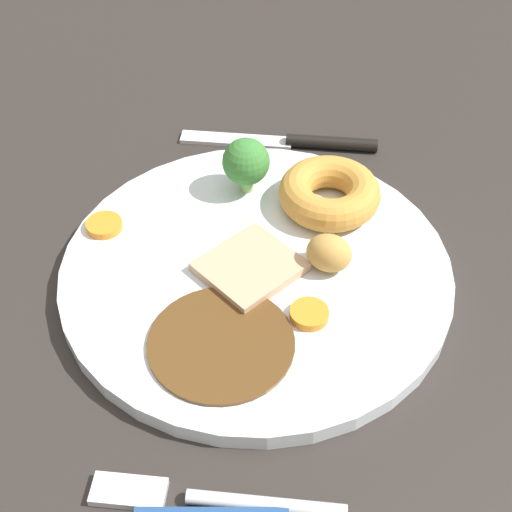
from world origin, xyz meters
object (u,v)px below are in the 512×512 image
object	(u,v)px
dinner_plate	(256,272)
roast_potato_left	(329,253)
carrot_coin_back	(309,314)
yorkshire_pudding	(329,193)
meat_slice_main	(250,267)
knife	(296,142)
carrot_coin_front	(104,225)
broccoli_floret	(241,162)
fork	(209,499)

from	to	relation	value
dinner_plate	roast_potato_left	world-z (taller)	roast_potato_left
roast_potato_left	carrot_coin_back	world-z (taller)	roast_potato_left
yorkshire_pudding	meat_slice_main	bearing A→B (deg)	147.81
dinner_plate	meat_slice_main	distance (cm)	1.32
yorkshire_pudding	carrot_coin_back	bearing A→B (deg)	178.13
roast_potato_left	knife	xyz separation A→B (cm)	(16.81, 4.25, -2.38)
roast_potato_left	carrot_coin_front	distance (cm)	18.15
dinner_plate	carrot_coin_back	size ratio (longest dim) A/B	10.68
yorkshire_pudding	roast_potato_left	size ratio (longest dim) A/B	2.41
meat_slice_main	broccoli_floret	bearing A→B (deg)	13.03
broccoli_floret	knife	world-z (taller)	broccoli_floret
yorkshire_pudding	knife	distance (cm)	10.70
yorkshire_pudding	broccoli_floret	xyz separation A→B (cm)	(1.10, 7.46, 1.48)
dinner_plate	yorkshire_pudding	world-z (taller)	yorkshire_pudding
meat_slice_main	yorkshire_pudding	world-z (taller)	yorkshire_pudding
carrot_coin_back	carrot_coin_front	bearing A→B (deg)	68.10
dinner_plate	broccoli_floret	world-z (taller)	broccoli_floret
carrot_coin_front	broccoli_floret	size ratio (longest dim) A/B	0.59
roast_potato_left	dinner_plate	bearing A→B (deg)	97.33
dinner_plate	knife	distance (cm)	17.55
dinner_plate	carrot_coin_back	world-z (taller)	carrot_coin_back
fork	knife	xyz separation A→B (cm)	(36.10, -1.19, 0.06)
meat_slice_main	yorkshire_pudding	size ratio (longest dim) A/B	0.81
broccoli_floret	fork	xyz separation A→B (cm)	(-27.44, -2.54, -3.86)
dinner_plate	broccoli_floret	distance (cm)	9.87
carrot_coin_back	fork	bearing A→B (deg)	162.15
meat_slice_main	broccoli_floret	size ratio (longest dim) A/B	1.39
roast_potato_left	fork	bearing A→B (deg)	164.27
roast_potato_left	knife	world-z (taller)	roast_potato_left
yorkshire_pudding	roast_potato_left	distance (cm)	7.07
roast_potato_left	carrot_coin_back	size ratio (longest dim) A/B	1.24
carrot_coin_front	carrot_coin_back	size ratio (longest dim) A/B	1.03
carrot_coin_back	fork	world-z (taller)	carrot_coin_back
meat_slice_main	knife	xyz separation A→B (cm)	(18.13, -1.54, -1.35)
yorkshire_pudding	carrot_coin_front	size ratio (longest dim) A/B	2.89
meat_slice_main	carrot_coin_back	world-z (taller)	meat_slice_main
meat_slice_main	carrot_coin_front	world-z (taller)	meat_slice_main
yorkshire_pudding	roast_potato_left	world-z (taller)	roast_potato_left
yorkshire_pudding	fork	size ratio (longest dim) A/B	0.55
meat_slice_main	carrot_coin_front	bearing A→B (deg)	76.46
dinner_plate	fork	size ratio (longest dim) A/B	1.95
roast_potato_left	broccoli_floret	bearing A→B (deg)	44.37
roast_potato_left	broccoli_floret	xyz separation A→B (cm)	(8.15, 7.97, 1.41)
carrot_coin_back	knife	distance (cm)	22.35
meat_slice_main	broccoli_floret	xyz separation A→B (cm)	(9.47, 2.19, 2.44)
broccoli_floret	knife	distance (cm)	10.16
carrot_coin_back	knife	bearing A→B (deg)	8.59
roast_potato_left	broccoli_floret	world-z (taller)	broccoli_floret
yorkshire_pudding	carrot_coin_front	xyz separation A→B (cm)	(-5.42, 17.53, -1.05)
broccoli_floret	knife	xyz separation A→B (cm)	(8.66, -3.73, -3.79)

